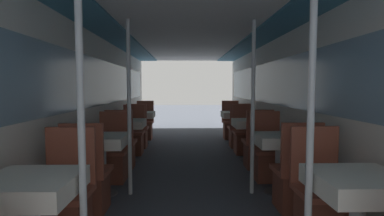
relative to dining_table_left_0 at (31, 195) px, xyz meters
name	(u,v)px	position (x,y,z in m)	size (l,w,h in m)	color
wall_left	(96,100)	(-0.37, 2.69, 0.49)	(0.05, 9.45, 2.07)	silver
wall_right	(282,100)	(2.50, 2.69, 0.49)	(0.05, 9.45, 2.07)	silver
ceiling_panel	(190,32)	(1.07, 2.69, 1.51)	(2.87, 9.45, 0.07)	white
dining_table_left_0	(31,195)	(0.00, 0.00, 0.00)	(0.58, 0.58, 0.72)	#4C4C51
chair_left_far_0	(65,209)	(0.00, 0.52, -0.31)	(0.42, 0.42, 0.94)	brown
support_pole_left_0	(81,127)	(0.33, 0.00, 0.44)	(0.05, 0.05, 2.07)	silver
dining_table_left_1	(102,145)	(0.00, 1.64, 0.00)	(0.58, 0.58, 0.72)	#4C4C51
chair_left_near_1	(88,185)	(0.00, 1.11, -0.31)	(0.42, 0.42, 0.94)	brown
chair_left_far_1	(113,160)	(0.00, 2.16, -0.31)	(0.42, 0.42, 0.94)	brown
support_pole_left_1	(129,108)	(0.33, 1.64, 0.44)	(0.05, 0.05, 2.07)	silver
dining_table_left_2	(128,127)	(0.00, 3.27, 0.00)	(0.58, 0.58, 0.72)	#4C4C51
chair_left_near_2	(122,151)	(0.00, 2.75, -0.31)	(0.42, 0.42, 0.94)	brown
chair_left_far_2	(133,139)	(0.00, 3.79, -0.31)	(0.42, 0.42, 0.94)	brown
dining_table_left_3	(141,117)	(0.00, 4.91, 0.00)	(0.58, 0.58, 0.72)	#4C4C51
chair_left_near_3	(138,134)	(0.00, 4.39, -0.31)	(0.42, 0.42, 0.94)	brown
chair_left_far_3	(145,128)	(0.00, 5.43, -0.31)	(0.42, 0.42, 0.94)	brown
dining_table_right_0	(359,192)	(2.13, 0.00, 0.00)	(0.58, 0.58, 0.72)	#4C4C51
chair_right_far_0	(321,206)	(2.13, 0.52, -0.31)	(0.42, 0.42, 0.94)	brown
support_pole_right_0	(310,126)	(1.80, 0.00, 0.44)	(0.05, 0.05, 2.07)	silver
dining_table_right_1	(280,144)	(2.13, 1.64, 0.00)	(0.58, 0.58, 0.72)	#4C4C51
chair_right_near_1	(295,183)	(2.13, 1.11, -0.31)	(0.42, 0.42, 0.94)	brown
chair_right_far_1	(267,159)	(2.13, 2.16, -0.31)	(0.42, 0.42, 0.94)	brown
support_pole_right_1	(253,108)	(1.80, 1.64, 0.44)	(0.05, 0.05, 2.07)	silver
dining_table_right_2	(250,126)	(2.13, 3.27, 0.00)	(0.58, 0.58, 0.72)	#4C4C51
chair_right_near_2	(257,150)	(2.13, 2.75, -0.31)	(0.42, 0.42, 0.94)	brown
chair_right_far_2	(244,139)	(2.13, 3.79, -0.31)	(0.42, 0.42, 0.94)	brown
dining_table_right_3	(235,117)	(2.13, 4.91, 0.00)	(0.58, 0.58, 0.72)	#4C4C51
chair_right_near_3	(238,134)	(2.13, 4.39, -0.31)	(0.42, 0.42, 0.94)	brown
chair_right_far_3	(231,127)	(2.13, 5.43, -0.31)	(0.42, 0.42, 0.94)	brown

